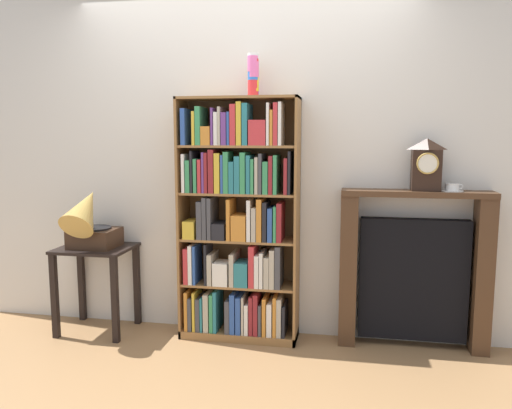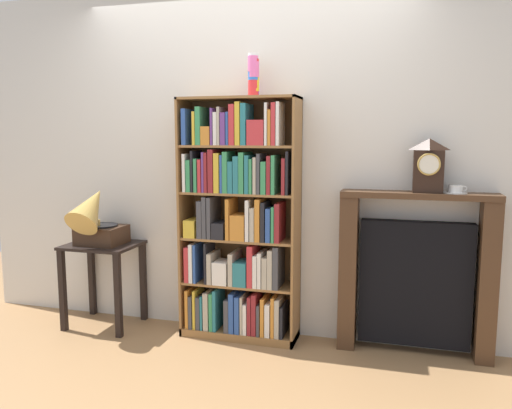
{
  "view_description": "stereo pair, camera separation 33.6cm",
  "coord_description": "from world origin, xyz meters",
  "px_view_note": "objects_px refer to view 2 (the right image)",
  "views": [
    {
      "loc": [
        0.79,
        -3.44,
        1.5
      ],
      "look_at": [
        0.13,
        0.11,
        1.01
      ],
      "focal_mm": 35.39,
      "sensor_mm": 36.0,
      "label": 1
    },
    {
      "loc": [
        1.12,
        -3.36,
        1.5
      ],
      "look_at": [
        0.13,
        0.11,
        1.01
      ],
      "focal_mm": 35.39,
      "sensor_mm": 36.0,
      "label": 2
    }
  ],
  "objects_px": {
    "gramophone": "(95,218)",
    "teacup_with_saucer": "(455,190)",
    "cup_stack": "(254,75)",
    "fireplace_mantel": "(415,275)",
    "mantel_clock": "(428,166)",
    "bookshelf": "(238,226)",
    "side_table_left": "(103,265)"
  },
  "relations": [
    {
      "from": "cup_stack",
      "to": "teacup_with_saucer",
      "type": "bearing_deg",
      "value": 0.88
    },
    {
      "from": "side_table_left",
      "to": "gramophone",
      "type": "height_order",
      "value": "gramophone"
    },
    {
      "from": "teacup_with_saucer",
      "to": "side_table_left",
      "type": "bearing_deg",
      "value": -177.31
    },
    {
      "from": "fireplace_mantel",
      "to": "mantel_clock",
      "type": "bearing_deg",
      "value": -20.52
    },
    {
      "from": "bookshelf",
      "to": "teacup_with_saucer",
      "type": "height_order",
      "value": "bookshelf"
    },
    {
      "from": "bookshelf",
      "to": "side_table_left",
      "type": "height_order",
      "value": "bookshelf"
    },
    {
      "from": "gramophone",
      "to": "fireplace_mantel",
      "type": "xyz_separation_m",
      "value": [
        2.35,
        0.22,
        -0.33
      ]
    },
    {
      "from": "gramophone",
      "to": "cup_stack",
      "type": "bearing_deg",
      "value": 8.49
    },
    {
      "from": "cup_stack",
      "to": "bookshelf",
      "type": "bearing_deg",
      "value": -165.53
    },
    {
      "from": "gramophone",
      "to": "teacup_with_saucer",
      "type": "xyz_separation_m",
      "value": [
        2.57,
        0.2,
        0.27
      ]
    },
    {
      "from": "mantel_clock",
      "to": "teacup_with_saucer",
      "type": "distance_m",
      "value": 0.23
    },
    {
      "from": "mantel_clock",
      "to": "teacup_with_saucer",
      "type": "bearing_deg",
      "value": 0.91
    },
    {
      "from": "mantel_clock",
      "to": "cup_stack",
      "type": "bearing_deg",
      "value": -179.13
    },
    {
      "from": "fireplace_mantel",
      "to": "bookshelf",
      "type": "bearing_deg",
      "value": -176.99
    },
    {
      "from": "side_table_left",
      "to": "fireplace_mantel",
      "type": "xyz_separation_m",
      "value": [
        2.35,
        0.14,
        0.06
      ]
    },
    {
      "from": "gramophone",
      "to": "mantel_clock",
      "type": "bearing_deg",
      "value": 4.72
    },
    {
      "from": "side_table_left",
      "to": "teacup_with_saucer",
      "type": "relative_size",
      "value": 4.36
    },
    {
      "from": "bookshelf",
      "to": "gramophone",
      "type": "height_order",
      "value": "bookshelf"
    },
    {
      "from": "bookshelf",
      "to": "fireplace_mantel",
      "type": "height_order",
      "value": "bookshelf"
    },
    {
      "from": "cup_stack",
      "to": "teacup_with_saucer",
      "type": "relative_size",
      "value": 1.98
    },
    {
      "from": "side_table_left",
      "to": "mantel_clock",
      "type": "relative_size",
      "value": 1.85
    },
    {
      "from": "cup_stack",
      "to": "teacup_with_saucer",
      "type": "distance_m",
      "value": 1.57
    },
    {
      "from": "cup_stack",
      "to": "fireplace_mantel",
      "type": "bearing_deg",
      "value": 1.88
    },
    {
      "from": "gramophone",
      "to": "teacup_with_saucer",
      "type": "distance_m",
      "value": 2.6
    },
    {
      "from": "bookshelf",
      "to": "cup_stack",
      "type": "xyz_separation_m",
      "value": [
        0.11,
        0.03,
        1.08
      ]
    },
    {
      "from": "mantel_clock",
      "to": "teacup_with_saucer",
      "type": "height_order",
      "value": "mantel_clock"
    },
    {
      "from": "gramophone",
      "to": "fireplace_mantel",
      "type": "distance_m",
      "value": 2.38
    },
    {
      "from": "bookshelf",
      "to": "mantel_clock",
      "type": "height_order",
      "value": "bookshelf"
    },
    {
      "from": "cup_stack",
      "to": "gramophone",
      "type": "xyz_separation_m",
      "value": [
        -1.21,
        -0.18,
        -1.04
      ]
    },
    {
      "from": "gramophone",
      "to": "fireplace_mantel",
      "type": "relative_size",
      "value": 0.46
    },
    {
      "from": "gramophone",
      "to": "teacup_with_saucer",
      "type": "relative_size",
      "value": 3.42
    },
    {
      "from": "bookshelf",
      "to": "teacup_with_saucer",
      "type": "xyz_separation_m",
      "value": [
        1.48,
        0.05,
        0.31
      ]
    }
  ]
}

